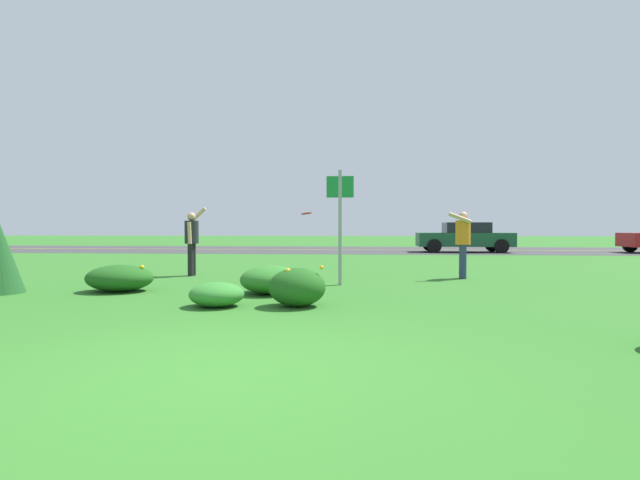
# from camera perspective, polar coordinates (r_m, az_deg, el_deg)

# --- Properties ---
(ground_plane) EXTENTS (120.00, 120.00, 0.00)m
(ground_plane) POSITION_cam_1_polar(r_m,az_deg,el_deg) (15.63, 0.78, -2.97)
(ground_plane) COLOR #2D6B23
(highway_strip) EXTENTS (120.00, 9.38, 0.01)m
(highway_strip) POSITION_cam_1_polar(r_m,az_deg,el_deg) (27.18, 2.59, -1.12)
(highway_strip) COLOR #38383A
(highway_strip) RESTS_ON ground
(highway_center_stripe) EXTENTS (120.00, 0.16, 0.00)m
(highway_center_stripe) POSITION_cam_1_polar(r_m,az_deg,el_deg) (27.18, 2.59, -1.10)
(highway_center_stripe) COLOR yellow
(highway_center_stripe) RESTS_ON ground
(daylily_clump_front_right) EXTENTS (1.11, 1.20, 0.51)m
(daylily_clump_front_right) POSITION_cam_1_polar(r_m,az_deg,el_deg) (9.11, -5.59, -4.48)
(daylily_clump_front_right) COLOR #2D7526
(daylily_clump_front_right) RESTS_ON ground
(daylily_clump_front_left) EXTENTS (0.83, 0.81, 0.37)m
(daylily_clump_front_left) POSITION_cam_1_polar(r_m,az_deg,el_deg) (7.75, -11.64, -6.06)
(daylily_clump_front_left) COLOR #337F2D
(daylily_clump_front_left) RESTS_ON ground
(daylily_clump_front_center) EXTENTS (0.86, 0.85, 0.62)m
(daylily_clump_front_center) POSITION_cam_1_polar(r_m,az_deg,el_deg) (7.59, -2.60, -5.36)
(daylily_clump_front_center) COLOR #1E5619
(daylily_clump_front_center) RESTS_ON ground
(daylily_clump_near_camera) EXTENTS (1.24, 1.06, 0.50)m
(daylily_clump_near_camera) POSITION_cam_1_polar(r_m,az_deg,el_deg) (10.10, -21.77, -4.03)
(daylily_clump_near_camera) COLOR #1E5619
(daylily_clump_near_camera) RESTS_ON ground
(sign_post_near_path) EXTENTS (0.56, 0.10, 2.38)m
(sign_post_near_path) POSITION_cam_1_polar(r_m,az_deg,el_deg) (10.39, 2.30, 2.84)
(sign_post_near_path) COLOR #93969B
(sign_post_near_path) RESTS_ON ground
(person_thrower_dark_shirt) EXTENTS (0.48, 0.49, 1.71)m
(person_thrower_dark_shirt) POSITION_cam_1_polar(r_m,az_deg,el_deg) (12.80, -14.34, 0.24)
(person_thrower_dark_shirt) COLOR #232328
(person_thrower_dark_shirt) RESTS_ON ground
(person_catcher_orange_shirt) EXTENTS (0.54, 0.49, 1.56)m
(person_catcher_orange_shirt) POSITION_cam_1_polar(r_m,az_deg,el_deg) (12.18, 15.88, 0.15)
(person_catcher_orange_shirt) COLOR orange
(person_catcher_orange_shirt) RESTS_ON ground
(frisbee_red) EXTENTS (0.26, 0.26, 0.07)m
(frisbee_red) POSITION_cam_1_polar(r_m,az_deg,el_deg) (11.96, -1.55, 3.03)
(frisbee_red) COLOR red
(car_dark_green_center_left) EXTENTS (4.50, 2.00, 1.45)m
(car_dark_green_center_left) POSITION_cam_1_polar(r_m,az_deg,el_deg) (25.50, 16.07, 0.32)
(car_dark_green_center_left) COLOR #194C2D
(car_dark_green_center_left) RESTS_ON ground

